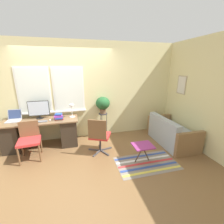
{
  "coord_description": "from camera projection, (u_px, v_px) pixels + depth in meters",
  "views": [
    {
      "loc": [
        0.16,
        -3.57,
        2.01
      ],
      "look_at": [
        1.12,
        0.16,
        0.86
      ],
      "focal_mm": 24.0,
      "sensor_mm": 36.0,
      "label": 1
    }
  ],
  "objects": [
    {
      "name": "ground_plane",
      "position": [
        71.0,
        149.0,
        3.85
      ],
      "size": [
        14.0,
        14.0,
        0.0
      ],
      "primitive_type": "plane",
      "color": "brown"
    },
    {
      "name": "wall_back_with_window",
      "position": [
        67.0,
        92.0,
        4.11
      ],
      "size": [
        9.0,
        0.12,
        2.7
      ],
      "color": "beige",
      "rests_on": "ground_plane"
    },
    {
      "name": "wall_right_with_picture",
      "position": [
        183.0,
        92.0,
        4.21
      ],
      "size": [
        0.08,
        9.0,
        2.7
      ],
      "color": "beige",
      "rests_on": "ground_plane"
    },
    {
      "name": "desk",
      "position": [
        42.0,
        133.0,
        3.86
      ],
      "size": [
        1.84,
        0.62,
        0.73
      ],
      "color": "brown",
      "rests_on": "ground_plane"
    },
    {
      "name": "laptop",
      "position": [
        14.0,
        119.0,
        3.72
      ],
      "size": [
        0.31,
        0.34,
        0.26
      ],
      "color": "#B7B7BC",
      "rests_on": "desk"
    },
    {
      "name": "monitor",
      "position": [
        39.0,
        109.0,
        3.83
      ],
      "size": [
        0.51,
        0.17,
        0.46
      ],
      "color": "black",
      "rests_on": "desk"
    },
    {
      "name": "keyboard",
      "position": [
        39.0,
        122.0,
        3.64
      ],
      "size": [
        0.39,
        0.12,
        0.02
      ],
      "color": "slate",
      "rests_on": "desk"
    },
    {
      "name": "mouse",
      "position": [
        50.0,
        120.0,
        3.72
      ],
      "size": [
        0.04,
        0.07,
        0.04
      ],
      "color": "silver",
      "rests_on": "desk"
    },
    {
      "name": "desk_lamp",
      "position": [
        72.0,
        107.0,
        3.95
      ],
      "size": [
        0.15,
        0.15,
        0.37
      ],
      "color": "white",
      "rests_on": "desk"
    },
    {
      "name": "book_stack",
      "position": [
        59.0,
        117.0,
        3.8
      ],
      "size": [
        0.23,
        0.17,
        0.16
      ],
      "color": "red",
      "rests_on": "desk"
    },
    {
      "name": "desk_chair_wooden",
      "position": [
        29.0,
        139.0,
        3.35
      ],
      "size": [
        0.51,
        0.51,
        0.83
      ],
      "rotation": [
        0.0,
        0.0,
        0.11
      ],
      "color": "brown",
      "rests_on": "ground_plane"
    },
    {
      "name": "office_chair_swivel",
      "position": [
        99.0,
        135.0,
        3.55
      ],
      "size": [
        0.6,
        0.62,
        0.9
      ],
      "rotation": [
        0.0,
        0.0,
        2.7
      ],
      "color": "#47474C",
      "rests_on": "ground_plane"
    },
    {
      "name": "couch_loveseat",
      "position": [
        171.0,
        134.0,
        4.09
      ],
      "size": [
        0.74,
        1.41,
        0.73
      ],
      "rotation": [
        0.0,
        0.0,
        1.57
      ],
      "color": "#9EA8B2",
      "rests_on": "ground_plane"
    },
    {
      "name": "plant_stand",
      "position": [
        103.0,
        117.0,
        4.34
      ],
      "size": [
        0.25,
        0.25,
        0.74
      ],
      "color": "#333338",
      "rests_on": "ground_plane"
    },
    {
      "name": "potted_plant",
      "position": [
        103.0,
        104.0,
        4.23
      ],
      "size": [
        0.4,
        0.4,
        0.48
      ],
      "color": "brown",
      "rests_on": "plant_stand"
    },
    {
      "name": "floor_rug_striped",
      "position": [
        147.0,
        163.0,
        3.26
      ],
      "size": [
        1.32,
        0.76,
        0.01
      ],
      "color": "gray",
      "rests_on": "ground_plane"
    },
    {
      "name": "folding_stool",
      "position": [
        143.0,
        147.0,
        3.24
      ],
      "size": [
        0.43,
        0.37,
        0.4
      ],
      "color": "#93337A",
      "rests_on": "ground_plane"
    }
  ]
}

